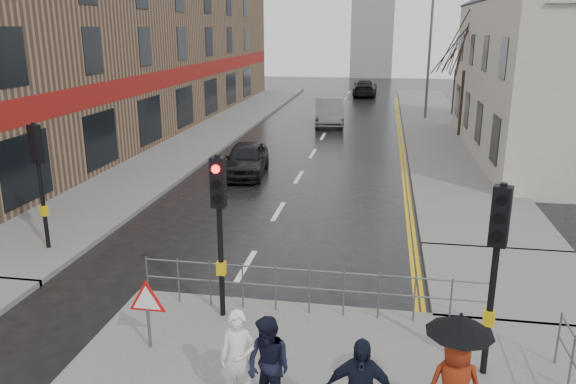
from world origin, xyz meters
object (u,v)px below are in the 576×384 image
at_px(pedestrian_b, 268,366).
at_px(car_parked, 246,159).
at_px(pedestrian_a, 238,359).
at_px(car_mid, 329,112).
at_px(pedestrian_with_umbrella, 456,368).

bearing_deg(pedestrian_b, car_parked, 134.84).
xyz_separation_m(pedestrian_b, car_parked, (-3.95, 14.60, -0.26)).
distance_m(pedestrian_a, pedestrian_b, 0.50).
relative_size(car_parked, car_mid, 0.81).
height_order(pedestrian_a, car_parked, pedestrian_a).
bearing_deg(pedestrian_with_umbrella, pedestrian_a, 177.92).
distance_m(pedestrian_a, car_mid, 27.58).
height_order(pedestrian_with_umbrella, car_mid, pedestrian_with_umbrella).
height_order(pedestrian_b, car_mid, pedestrian_b).
height_order(car_parked, car_mid, car_mid).
relative_size(pedestrian_a, car_mid, 0.33).
height_order(pedestrian_a, pedestrian_b, pedestrian_a).
xyz_separation_m(pedestrian_b, pedestrian_with_umbrella, (2.73, -0.04, 0.30)).
bearing_deg(car_mid, pedestrian_b, -93.26).
bearing_deg(car_mid, pedestrian_with_umbrella, -87.68).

